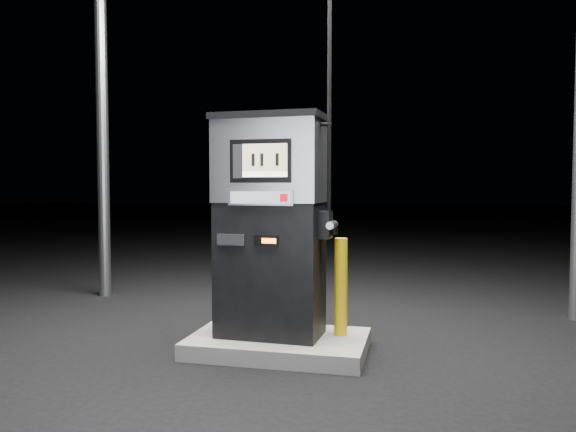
# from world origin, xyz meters

# --- Properties ---
(ground) EXTENTS (80.00, 80.00, 0.00)m
(ground) POSITION_xyz_m (0.00, 0.00, 0.00)
(ground) COLOR black
(ground) RESTS_ON ground
(pump_island) EXTENTS (1.60, 1.00, 0.15)m
(pump_island) POSITION_xyz_m (0.00, 0.00, 0.07)
(pump_island) COLOR slate
(pump_island) RESTS_ON ground
(fuel_dispenser) EXTENTS (1.12, 0.64, 4.19)m
(fuel_dispenser) POSITION_xyz_m (-0.07, 0.01, 1.19)
(fuel_dispenser) COLOR black
(fuel_dispenser) RESTS_ON pump_island
(bollard_left) EXTENTS (0.13, 0.13, 0.86)m
(bollard_left) POSITION_xyz_m (-0.61, 0.14, 0.58)
(bollard_left) COLOR yellow
(bollard_left) RESTS_ON pump_island
(bollard_right) EXTENTS (0.14, 0.14, 0.90)m
(bollard_right) POSITION_xyz_m (0.55, 0.16, 0.60)
(bollard_right) COLOR yellow
(bollard_right) RESTS_ON pump_island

